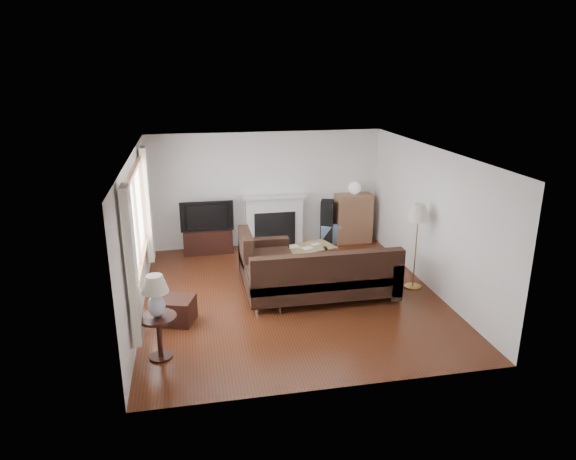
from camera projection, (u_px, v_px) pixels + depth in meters
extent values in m
cube|color=#4B2110|center=(291.00, 295.00, 8.93)|extent=(5.10, 5.60, 0.04)
cube|color=white|center=(292.00, 152.00, 8.17)|extent=(5.10, 5.60, 0.04)
cube|color=white|center=(266.00, 189.00, 11.12)|extent=(5.00, 0.04, 2.50)
cube|color=white|center=(338.00, 296.00, 5.98)|extent=(5.00, 0.04, 2.50)
cube|color=white|center=(136.00, 236.00, 8.09)|extent=(0.04, 5.50, 2.50)
cube|color=white|center=(431.00, 219.00, 9.01)|extent=(0.04, 5.50, 2.50)
cube|color=brown|center=(137.00, 221.00, 7.82)|extent=(0.12, 2.74, 1.54)
cube|color=white|center=(132.00, 267.00, 6.46)|extent=(0.10, 0.35, 2.10)
cube|color=white|center=(148.00, 205.00, 9.30)|extent=(0.10, 0.35, 2.10)
cube|color=white|center=(274.00, 220.00, 11.25)|extent=(1.40, 0.26, 1.15)
cube|color=black|center=(208.00, 240.00, 10.94)|extent=(1.02, 0.46, 0.51)
imported|color=black|center=(207.00, 215.00, 10.76)|extent=(1.10, 0.14, 0.63)
cube|color=black|center=(214.00, 232.00, 10.97)|extent=(0.29, 0.32, 0.85)
cube|color=black|center=(327.00, 222.00, 11.37)|extent=(0.37, 0.40, 0.99)
cube|color=brown|center=(353.00, 218.00, 11.48)|extent=(0.80, 0.38, 1.11)
sphere|color=white|center=(354.00, 188.00, 11.27)|extent=(0.28, 0.28, 0.28)
cube|color=black|center=(322.00, 274.00, 8.69)|extent=(2.76, 2.02, 0.89)
cube|color=olive|center=(306.00, 257.00, 10.09)|extent=(1.22, 0.90, 0.43)
cube|color=black|center=(178.00, 310.00, 7.94)|extent=(0.60, 0.60, 0.40)
cube|color=#C08D42|center=(416.00, 247.00, 9.02)|extent=(0.43, 0.43, 1.55)
cube|color=black|center=(159.00, 337.00, 6.93)|extent=(0.50, 0.50, 0.63)
cube|color=silver|center=(156.00, 296.00, 6.75)|extent=(0.36, 0.36, 0.58)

